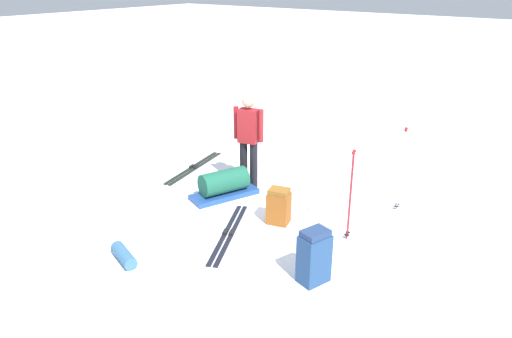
# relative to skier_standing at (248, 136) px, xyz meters

# --- Properties ---
(ground_plane) EXTENTS (80.00, 80.00, 0.00)m
(ground_plane) POSITION_rel_skier_standing_xyz_m (0.65, 0.65, -0.95)
(ground_plane) COLOR white
(skier_standing) EXTENTS (0.29, 0.56, 1.70)m
(skier_standing) POSITION_rel_skier_standing_xyz_m (0.00, 0.00, 0.00)
(skier_standing) COLOR black
(skier_standing) RESTS_ON ground_plane
(ski_pair_near) EXTENTS (1.74, 0.94, 0.05)m
(ski_pair_near) POSITION_rel_skier_standing_xyz_m (1.59, 0.83, -0.94)
(ski_pair_near) COLOR black
(ski_pair_near) RESTS_ON ground_plane
(ski_pair_far) EXTENTS (1.89, 0.54, 0.05)m
(ski_pair_far) POSITION_rel_skier_standing_xyz_m (-0.04, -1.41, -0.94)
(ski_pair_far) COLOR black
(ski_pair_far) RESTS_ON ground_plane
(backpack_large_dark) EXTENTS (0.35, 0.39, 0.57)m
(backpack_large_dark) POSITION_rel_skier_standing_xyz_m (0.85, 1.23, -0.67)
(backpack_large_dark) COLOR brown
(backpack_large_dark) RESTS_ON ground_plane
(backpack_bright) EXTENTS (0.44, 0.37, 0.73)m
(backpack_bright) POSITION_rel_skier_standing_xyz_m (1.88, 2.46, -0.60)
(backpack_bright) COLOR navy
(backpack_bright) RESTS_ON ground_plane
(ski_poles_planted_near) EXTENTS (0.15, 0.09, 1.40)m
(ski_poles_planted_near) POSITION_rel_skier_standing_xyz_m (-0.73, 2.54, -0.18)
(ski_poles_planted_near) COLOR #B4C1B7
(ski_poles_planted_near) RESTS_ON ground_plane
(ski_poles_planted_far) EXTENTS (0.15, 0.09, 1.37)m
(ski_poles_planted_far) POSITION_rel_skier_standing_xyz_m (0.62, 2.31, -0.20)
(ski_poles_planted_far) COLOR maroon
(ski_poles_planted_far) RESTS_ON ground_plane
(gear_sled) EXTENTS (1.26, 0.85, 0.49)m
(gear_sled) POSITION_rel_skier_standing_xyz_m (0.62, -0.06, -0.73)
(gear_sled) COLOR navy
(gear_sled) RESTS_ON ground_plane
(sleeping_mat_rolled) EXTENTS (0.35, 0.58, 0.18)m
(sleeping_mat_rolled) POSITION_rel_skier_standing_xyz_m (3.01, 0.17, -0.86)
(sleeping_mat_rolled) COLOR teal
(sleeping_mat_rolled) RESTS_ON ground_plane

